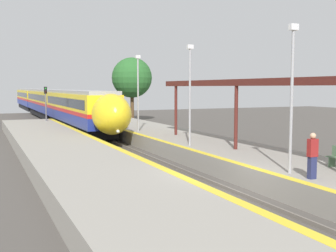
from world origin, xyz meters
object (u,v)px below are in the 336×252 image
railway_signal (46,104)px  lamppost_mid (190,89)px  lamppost_far (138,88)px  train (48,102)px  lamppost_near (292,89)px  person_waiting (312,155)px

railway_signal → lamppost_mid: (4.94, -22.17, 1.56)m
railway_signal → lamppost_far: bearing=-69.9°
train → lamppost_near: (2.41, -47.24, 1.93)m
train → person_waiting: size_ratio=38.45×
train → lamppost_mid: 38.71m
train → lamppost_far: bearing=-85.4°
railway_signal → lamppost_near: size_ratio=0.75×
railway_signal → person_waiting: bearing=-81.1°
train → railway_signal: railway_signal is taller
lamppost_near → lamppost_mid: (0.00, 8.65, 0.00)m
train → person_waiting: (2.46, -48.40, -0.47)m
train → railway_signal: 16.61m
lamppost_near → lamppost_mid: size_ratio=1.00×
person_waiting → railway_signal: (-4.99, 31.98, 0.84)m
lamppost_near → lamppost_mid: 8.65m
lamppost_near → lamppost_far: bearing=90.0°
train → railway_signal: size_ratio=15.09×
lamppost_far → lamppost_mid: bearing=-90.0°
person_waiting → lamppost_near: bearing=92.2°
railway_signal → lamppost_far: (4.94, -13.53, 1.56)m
person_waiting → railway_signal: 32.38m
lamppost_mid → lamppost_far: 8.65m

